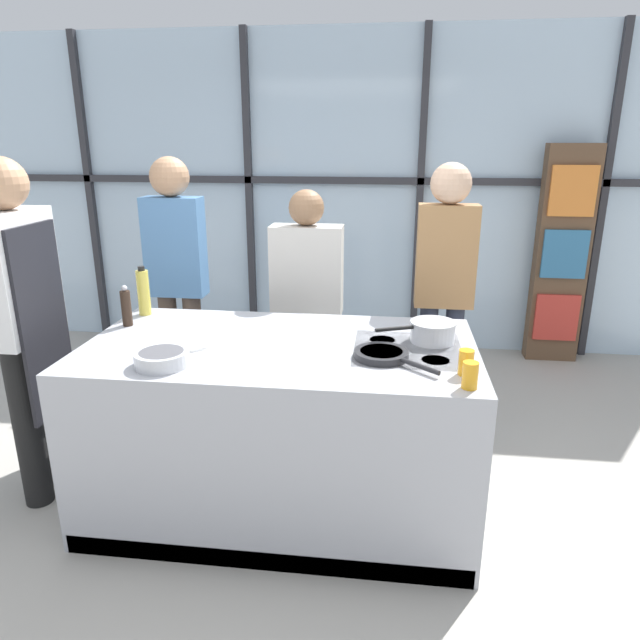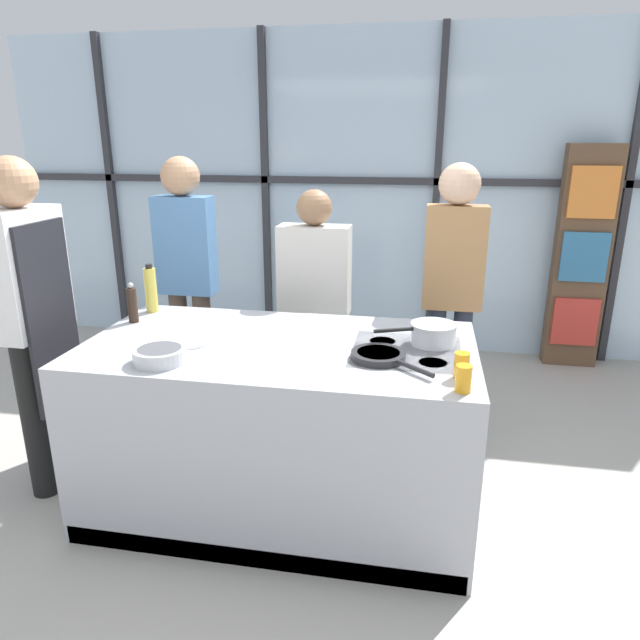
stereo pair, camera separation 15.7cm
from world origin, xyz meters
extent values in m
plane|color=#ADA89E|center=(0.00, 0.00, 0.00)|extent=(18.00, 18.00, 0.00)
cube|color=silver|center=(0.00, 2.60, 1.40)|extent=(6.40, 0.04, 2.80)
cube|color=#2D2D33|center=(0.00, 2.55, 1.54)|extent=(6.40, 0.06, 0.06)
cube|color=#2D2D33|center=(-2.30, 2.55, 1.40)|extent=(0.06, 0.06, 2.80)
cube|color=#2D2D33|center=(-0.77, 2.55, 1.40)|extent=(0.06, 0.06, 2.80)
cube|color=#2D2D33|center=(0.77, 2.55, 1.40)|extent=(0.06, 0.06, 2.80)
cube|color=#2D2D33|center=(2.30, 2.55, 1.40)|extent=(0.06, 0.06, 2.80)
cube|color=brown|center=(1.99, 2.42, 0.93)|extent=(0.43, 0.16, 1.86)
cube|color=red|center=(1.99, 2.33, 0.41)|extent=(0.36, 0.03, 0.41)
cube|color=teal|center=(1.99, 2.33, 0.97)|extent=(0.36, 0.03, 0.41)
cube|color=orange|center=(1.99, 2.33, 1.49)|extent=(0.36, 0.03, 0.41)
cube|color=#A8AAB2|center=(0.00, 0.00, 0.46)|extent=(1.94, 1.05, 0.92)
cube|color=black|center=(0.63, 0.00, 0.92)|extent=(0.52, 0.52, 0.01)
cube|color=black|center=(0.00, -0.51, 0.05)|extent=(1.90, 0.03, 0.10)
cylinder|color=#38383D|center=(0.51, -0.12, 0.92)|extent=(0.13, 0.13, 0.01)
cylinder|color=#38383D|center=(0.75, -0.12, 0.92)|extent=(0.13, 0.13, 0.01)
cylinder|color=#38383D|center=(0.51, 0.12, 0.92)|extent=(0.13, 0.13, 0.01)
cylinder|color=#38383D|center=(0.75, 0.12, 0.92)|extent=(0.13, 0.13, 0.01)
cylinder|color=black|center=(-1.33, 0.05, 0.45)|extent=(0.14, 0.14, 0.91)
cylinder|color=black|center=(-1.33, -0.15, 0.45)|extent=(0.14, 0.14, 0.91)
cube|color=white|center=(-1.33, -0.05, 1.24)|extent=(0.20, 0.45, 0.66)
sphere|color=tan|center=(-1.33, -0.05, 1.69)|extent=(0.25, 0.25, 0.25)
cube|color=black|center=(-1.21, -0.05, 1.00)|extent=(0.02, 0.38, 1.00)
cylinder|color=#47382D|center=(-0.79, 0.93, 0.45)|extent=(0.12, 0.12, 0.90)
cylinder|color=#47382D|center=(-0.96, 0.93, 0.45)|extent=(0.12, 0.12, 0.90)
cube|color=#4C7AAD|center=(-0.87, 0.93, 1.22)|extent=(0.38, 0.17, 0.64)
sphere|color=tan|center=(-0.87, 0.93, 1.67)|extent=(0.25, 0.25, 0.25)
cylinder|color=#232838|center=(0.10, 0.93, 0.40)|extent=(0.15, 0.15, 0.80)
cylinder|color=#232838|center=(-0.10, 0.93, 0.40)|extent=(0.15, 0.15, 0.80)
cube|color=beige|center=(0.00, 0.93, 1.09)|extent=(0.46, 0.21, 0.58)
sphere|color=#8C6647|center=(0.00, 0.93, 1.49)|extent=(0.22, 0.22, 0.22)
cylinder|color=#232838|center=(0.95, 0.93, 0.44)|extent=(0.12, 0.12, 0.88)
cylinder|color=#232838|center=(0.79, 0.93, 0.44)|extent=(0.12, 0.12, 0.88)
cube|color=#A37547|center=(0.87, 0.93, 1.20)|extent=(0.36, 0.16, 0.64)
sphere|color=#D8AD8C|center=(0.87, 0.93, 1.64)|extent=(0.25, 0.25, 0.25)
cylinder|color=#232326|center=(0.51, -0.12, 0.94)|extent=(0.25, 0.25, 0.03)
cylinder|color=#B26B2D|center=(0.51, -0.12, 0.95)|extent=(0.20, 0.20, 0.01)
cylinder|color=#232326|center=(0.68, -0.28, 0.95)|extent=(0.17, 0.15, 0.02)
cylinder|color=silver|center=(0.75, 0.12, 0.97)|extent=(0.22, 0.22, 0.11)
cylinder|color=silver|center=(0.75, 0.12, 1.02)|extent=(0.23, 0.23, 0.01)
cylinder|color=black|center=(0.56, 0.05, 1.01)|extent=(0.19, 0.09, 0.02)
cylinder|color=white|center=(-0.44, -0.07, 0.93)|extent=(0.22, 0.22, 0.01)
cylinder|color=silver|center=(-0.47, -0.35, 0.96)|extent=(0.24, 0.24, 0.07)
cylinder|color=#4C4C51|center=(-0.47, -0.35, 0.98)|extent=(0.20, 0.20, 0.01)
cylinder|color=#E0CC4C|center=(-0.87, 0.39, 1.05)|extent=(0.07, 0.07, 0.26)
cylinder|color=black|center=(-0.87, 0.39, 1.19)|extent=(0.04, 0.04, 0.02)
cylinder|color=#332319|center=(-0.88, 0.19, 1.02)|extent=(0.05, 0.05, 0.19)
sphere|color=#B2B2B7|center=(-0.88, 0.19, 1.13)|extent=(0.03, 0.03, 0.03)
cylinder|color=orange|center=(0.87, -0.42, 0.98)|extent=(0.07, 0.07, 0.11)
cylinder|color=orange|center=(0.87, -0.28, 0.98)|extent=(0.07, 0.07, 0.11)
camera|label=1|loc=(0.53, -2.62, 1.90)|focal=32.00mm
camera|label=2|loc=(0.68, -2.60, 1.90)|focal=32.00mm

